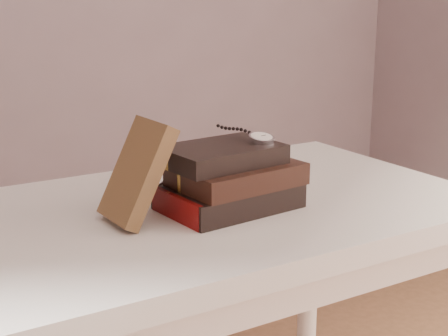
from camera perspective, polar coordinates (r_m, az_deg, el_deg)
table at (r=1.25m, az=-1.61°, el=-7.06°), size 1.00×0.60×0.75m
book_stack at (r=1.18m, az=0.47°, el=-0.94°), size 0.25×0.18×0.11m
journal at (r=1.11m, az=-7.41°, el=-0.37°), size 0.11×0.11×0.17m
pocket_watch at (r=1.19m, az=2.98°, el=2.64°), size 0.05×0.15×0.02m
eyeglasses at (r=1.19m, az=-4.93°, el=-0.23°), size 0.10×0.12×0.05m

